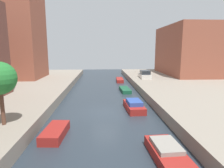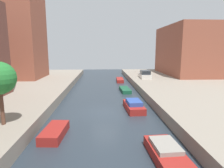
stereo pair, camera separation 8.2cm
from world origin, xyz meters
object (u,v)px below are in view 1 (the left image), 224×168
object	(u,v)px
moored_boat_right_1	(167,152)
moored_boat_right_4	(120,80)
parked_car	(145,75)
moored_boat_left_2	(55,132)
moored_boat_right_2	(134,106)
moored_boat_right_3	(125,90)
low_block_right	(190,50)
apartment_tower_far	(8,2)

from	to	relation	value
moored_boat_right_1	moored_boat_right_4	distance (m)	26.84
parked_car	moored_boat_left_2	distance (m)	24.09
moored_boat_right_2	moored_boat_left_2	bearing A→B (deg)	-138.79
moored_boat_right_2	moored_boat_right_3	xyz separation A→B (m)	(0.16, 8.82, -0.19)
low_block_right	moored_boat_right_1	size ratio (longest dim) A/B	4.19
low_block_right	moored_boat_right_3	xyz separation A→B (m)	(-14.86, -12.00, -5.68)
parked_car	moored_boat_right_2	xyz separation A→B (m)	(-4.57, -15.59, -1.14)
apartment_tower_far	low_block_right	distance (m)	35.17
moored_boat_left_2	moored_boat_right_3	bearing A→B (deg)	65.25
parked_car	moored_boat_right_2	world-z (taller)	parked_car
low_block_right	moored_boat_right_2	distance (m)	26.26
moored_boat_left_2	apartment_tower_far	bearing A→B (deg)	118.73
moored_boat_left_2	moored_boat_right_2	size ratio (longest dim) A/B	0.81
moored_boat_right_2	apartment_tower_far	bearing A→B (deg)	138.25
parked_car	moored_boat_right_4	size ratio (longest dim) A/B	0.99
apartment_tower_far	moored_boat_right_2	distance (m)	28.85
moored_boat_left_2	moored_boat_right_2	distance (m)	8.71
moored_boat_left_2	moored_boat_right_4	xyz separation A→B (m)	(6.81, 23.68, -0.03)
moored_boat_right_3	moored_boat_right_1	bearing A→B (deg)	-89.38
moored_boat_right_1	moored_boat_right_2	world-z (taller)	moored_boat_right_2
moored_boat_right_1	moored_boat_right_2	xyz separation A→B (m)	(-0.35, 8.89, 0.08)
moored_boat_left_2	moored_boat_right_2	world-z (taller)	moored_boat_right_2
low_block_right	moored_boat_right_2	bearing A→B (deg)	-125.81
apartment_tower_far	moored_boat_right_3	bearing A→B (deg)	-22.98
moored_boat_right_2	moored_boat_right_4	distance (m)	17.95
parked_car	moored_boat_right_2	distance (m)	16.29
parked_car	moored_boat_right_3	bearing A→B (deg)	-123.07
moored_boat_right_2	moored_boat_right_4	xyz separation A→B (m)	(0.26, 17.95, -0.14)
low_block_right	moored_boat_right_2	size ratio (longest dim) A/B	3.96
moored_boat_right_1	moored_boat_left_2	bearing A→B (deg)	155.43
moored_boat_right_2	moored_boat_right_4	size ratio (longest dim) A/B	0.88
moored_boat_left_2	parked_car	bearing A→B (deg)	62.46
apartment_tower_far	moored_boat_right_3	distance (m)	24.95
moored_boat_right_1	moored_boat_right_4	size ratio (longest dim) A/B	0.83
moored_boat_right_1	low_block_right	bearing A→B (deg)	63.73
moored_boat_right_1	moored_boat_right_2	distance (m)	8.90
low_block_right	moored_boat_right_2	world-z (taller)	low_block_right
low_block_right	parked_car	xyz separation A→B (m)	(-10.45, -5.23, -4.35)
parked_car	moored_boat_right_1	distance (m)	24.88
low_block_right	moored_boat_right_4	distance (m)	16.06
moored_boat_right_3	moored_boat_right_2	bearing A→B (deg)	-91.04
apartment_tower_far	moored_boat_right_4	size ratio (longest dim) A/B	5.78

